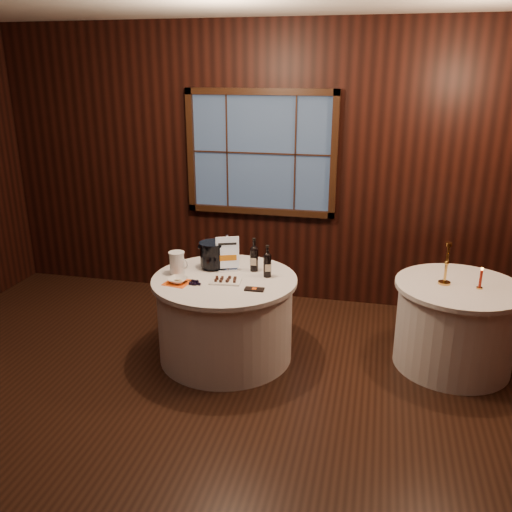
% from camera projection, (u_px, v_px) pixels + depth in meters
% --- Properties ---
extents(ground, '(6.00, 6.00, 0.00)m').
position_uv_depth(ground, '(190.00, 420.00, 4.08)').
color(ground, black).
rests_on(ground, ground).
extents(back_wall, '(6.00, 0.10, 3.00)m').
position_uv_depth(back_wall, '(261.00, 163.00, 5.86)').
color(back_wall, black).
rests_on(back_wall, ground).
extents(main_table, '(1.28, 1.28, 0.77)m').
position_uv_depth(main_table, '(225.00, 317.00, 4.88)').
color(main_table, white).
rests_on(main_table, ground).
extents(side_table, '(1.08, 1.08, 0.77)m').
position_uv_depth(side_table, '(455.00, 325.00, 4.73)').
color(side_table, white).
rests_on(side_table, ground).
extents(sign_stand, '(0.20, 0.16, 0.34)m').
position_uv_depth(sign_stand, '(227.00, 259.00, 4.88)').
color(sign_stand, silver).
rests_on(sign_stand, main_table).
extents(port_bottle_left, '(0.07, 0.08, 0.31)m').
position_uv_depth(port_bottle_left, '(254.00, 257.00, 4.88)').
color(port_bottle_left, black).
rests_on(port_bottle_left, main_table).
extents(port_bottle_right, '(0.07, 0.08, 0.29)m').
position_uv_depth(port_bottle_right, '(267.00, 263.00, 4.74)').
color(port_bottle_right, black).
rests_on(port_bottle_right, main_table).
extents(ice_bucket, '(0.25, 0.25, 0.25)m').
position_uv_depth(ice_bucket, '(213.00, 255.00, 4.94)').
color(ice_bucket, black).
rests_on(ice_bucket, main_table).
extents(chocolate_plate, '(0.28, 0.20, 0.04)m').
position_uv_depth(chocolate_plate, '(225.00, 280.00, 4.66)').
color(chocolate_plate, white).
rests_on(chocolate_plate, main_table).
extents(chocolate_box, '(0.16, 0.09, 0.01)m').
position_uv_depth(chocolate_box, '(254.00, 289.00, 4.49)').
color(chocolate_box, black).
rests_on(chocolate_box, main_table).
extents(grape_bunch, '(0.17, 0.08, 0.04)m').
position_uv_depth(grape_bunch, '(195.00, 282.00, 4.60)').
color(grape_bunch, black).
rests_on(grape_bunch, main_table).
extents(glass_pitcher, '(0.19, 0.14, 0.20)m').
position_uv_depth(glass_pitcher, '(177.00, 263.00, 4.82)').
color(glass_pitcher, white).
rests_on(glass_pitcher, main_table).
extents(orange_napkin, '(0.24, 0.24, 0.00)m').
position_uv_depth(orange_napkin, '(178.00, 283.00, 4.65)').
color(orange_napkin, '#FF5D15').
rests_on(orange_napkin, main_table).
extents(cracker_bowl, '(0.18, 0.18, 0.04)m').
position_uv_depth(cracker_bowl, '(178.00, 280.00, 4.64)').
color(cracker_bowl, white).
rests_on(cracker_bowl, orange_napkin).
extents(brass_candlestick, '(0.10, 0.10, 0.37)m').
position_uv_depth(brass_candlestick, '(446.00, 269.00, 4.58)').
color(brass_candlestick, gold).
rests_on(brass_candlestick, side_table).
extents(red_candle, '(0.05, 0.05, 0.19)m').
position_uv_depth(red_candle, '(480.00, 280.00, 4.50)').
color(red_candle, gold).
rests_on(red_candle, side_table).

